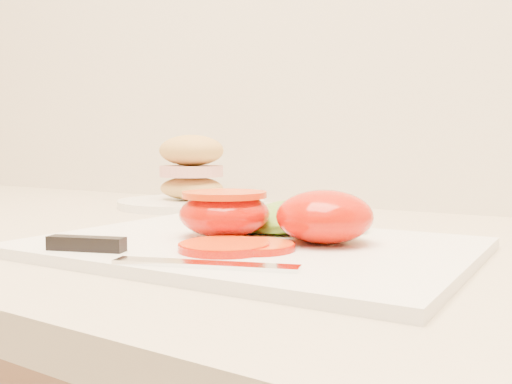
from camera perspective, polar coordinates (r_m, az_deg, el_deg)
The scene contains 9 objects.
cutting_board at distance 0.53m, azimuth -0.60°, elevation -5.48°, with size 0.39×0.28×0.01m, color white.
tomato_half_dome at distance 0.52m, azimuth 6.87°, elevation -2.45°, with size 0.09×0.09×0.05m, color red.
tomato_half_cut at distance 0.55m, azimuth -3.16°, elevation -2.01°, with size 0.09×0.09×0.04m.
tomato_slice_0 at distance 0.48m, azimuth -3.18°, elevation -5.47°, with size 0.07×0.07×0.01m, color #DB5409.
tomato_slice_1 at distance 0.48m, azimuth -0.12°, elevation -5.45°, with size 0.07×0.07×0.01m, color #DB5409.
lettuce_leaf_0 at distance 0.60m, azimuth 2.09°, elevation -2.56°, with size 0.13×0.09×0.02m, color #78A62C.
lettuce_leaf_1 at distance 0.59m, azimuth 6.53°, elevation -2.89°, with size 0.10×0.08×0.02m, color #78A62C.
knife at distance 0.47m, azimuth -12.59°, elevation -5.79°, with size 0.23×0.06×0.01m.
sandwich_plate at distance 0.92m, azimuth -6.46°, elevation 1.06°, with size 0.23×0.23×0.12m.
Camera 1 is at (-0.14, 1.16, 1.03)m, focal length 40.00 mm.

